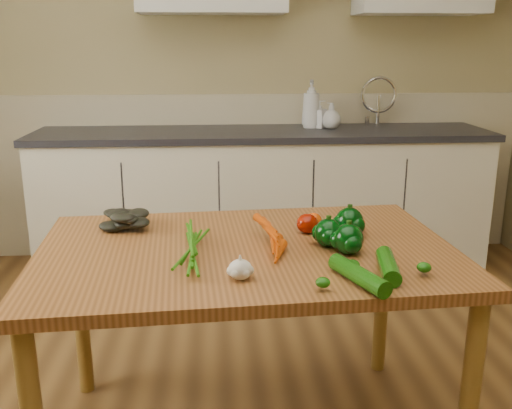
{
  "coord_description": "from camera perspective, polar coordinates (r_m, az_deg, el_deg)",
  "views": [
    {
      "loc": [
        -0.09,
        -1.37,
        1.42
      ],
      "look_at": [
        0.05,
        0.71,
        0.83
      ],
      "focal_mm": 40.0,
      "sensor_mm": 36.0,
      "label": 1
    }
  ],
  "objects": [
    {
      "name": "table",
      "position": [
        1.97,
        -0.94,
        -6.57
      ],
      "size": [
        1.46,
        0.99,
        0.75
      ],
      "rotation": [
        0.0,
        0.0,
        0.06
      ],
      "color": "brown",
      "rests_on": "ground"
    },
    {
      "name": "tomato_b",
      "position": [
        2.15,
        5.76,
        -1.6
      ],
      "size": [
        0.06,
        0.06,
        0.06
      ],
      "primitive_type": "ellipsoid",
      "color": "#DE4205",
      "rests_on": "table"
    },
    {
      "name": "soap_bottle_a",
      "position": [
        3.72,
        5.54,
        9.98
      ],
      "size": [
        0.14,
        0.14,
        0.3
      ],
      "primitive_type": "imported",
      "rotation": [
        0.0,
        0.0,
        6.11
      ],
      "color": "silver",
      "rests_on": "counter_run"
    },
    {
      "name": "pepper_c",
      "position": [
        1.89,
        9.23,
        -3.44
      ],
      "size": [
        0.1,
        0.1,
        0.1
      ],
      "primitive_type": "sphere",
      "color": "black",
      "rests_on": "table"
    },
    {
      "name": "tomato_c",
      "position": [
        2.12,
        9.94,
        -1.91
      ],
      "size": [
        0.07,
        0.07,
        0.06
      ],
      "primitive_type": "ellipsoid",
      "color": "#DE4205",
      "rests_on": "table"
    },
    {
      "name": "tomato_a",
      "position": [
        2.08,
        5.14,
        -1.9
      ],
      "size": [
        0.08,
        0.08,
        0.07
      ],
      "primitive_type": "ellipsoid",
      "color": "#821102",
      "rests_on": "table"
    },
    {
      "name": "soap_bottle_b",
      "position": [
        3.72,
        6.33,
        8.98
      ],
      "size": [
        0.11,
        0.11,
        0.18
      ],
      "primitive_type": "imported",
      "rotation": [
        0.0,
        0.0,
        0.94
      ],
      "color": "silver",
      "rests_on": "counter_run"
    },
    {
      "name": "counter_run",
      "position": [
        3.7,
        0.81,
        0.64
      ],
      "size": [
        2.84,
        0.64,
        1.14
      ],
      "color": "beige",
      "rests_on": "ground"
    },
    {
      "name": "pepper_a",
      "position": [
        1.95,
        7.23,
        -2.83
      ],
      "size": [
        0.1,
        0.1,
        0.1
      ],
      "primitive_type": "sphere",
      "color": "black",
      "rests_on": "table"
    },
    {
      "name": "garlic_bulb",
      "position": [
        1.68,
        -1.58,
        -6.51
      ],
      "size": [
        0.07,
        0.07,
        0.06
      ],
      "primitive_type": "ellipsoid",
      "color": "beige",
      "rests_on": "table"
    },
    {
      "name": "room",
      "position": [
        1.55,
        -0.58,
        9.43
      ],
      "size": [
        4.04,
        5.04,
        2.64
      ],
      "color": "brown",
      "rests_on": "ground"
    },
    {
      "name": "carrot_bunch",
      "position": [
        1.91,
        -1.01,
        -3.52
      ],
      "size": [
        0.27,
        0.22,
        0.07
      ],
      "primitive_type": null,
      "rotation": [
        0.0,
        0.0,
        0.06
      ],
      "color": "#C54304",
      "rests_on": "table"
    },
    {
      "name": "soap_bottle_c",
      "position": [
        3.72,
        7.53,
        8.8
      ],
      "size": [
        0.18,
        0.18,
        0.16
      ],
      "primitive_type": "imported",
      "rotation": [
        0.0,
        0.0,
        3.99
      ],
      "color": "silver",
      "rests_on": "counter_run"
    },
    {
      "name": "zucchini_b",
      "position": [
        1.67,
        10.23,
        -6.97
      ],
      "size": [
        0.14,
        0.24,
        0.05
      ],
      "primitive_type": "cylinder",
      "rotation": [
        1.57,
        0.0,
        0.38
      ],
      "color": "#104607",
      "rests_on": "table"
    },
    {
      "name": "leafy_greens",
      "position": [
        2.19,
        -12.62,
        -0.99
      ],
      "size": [
        0.2,
        0.18,
        0.1
      ],
      "primitive_type": null,
      "color": "black",
      "rests_on": "table"
    },
    {
      "name": "zucchini_a",
      "position": [
        1.75,
        13.08,
        -6.01
      ],
      "size": [
        0.09,
        0.22,
        0.05
      ],
      "primitive_type": "cylinder",
      "rotation": [
        1.57,
        0.0,
        -0.17
      ],
      "color": "#104607",
      "rests_on": "table"
    },
    {
      "name": "pepper_b",
      "position": [
        2.07,
        9.32,
        -1.73
      ],
      "size": [
        0.1,
        0.1,
        0.1
      ],
      "primitive_type": "sphere",
      "color": "black",
      "rests_on": "table"
    }
  ]
}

